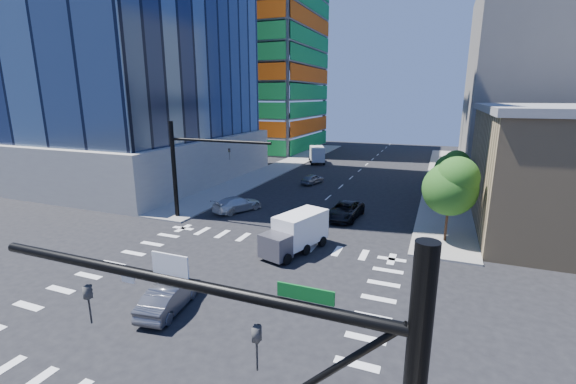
% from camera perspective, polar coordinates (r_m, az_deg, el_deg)
% --- Properties ---
extents(ground, '(160.00, 160.00, 0.00)m').
position_cam_1_polar(ground, '(23.83, -10.63, -14.67)').
color(ground, black).
rests_on(ground, ground).
extents(road_markings, '(20.00, 20.00, 0.01)m').
position_cam_1_polar(road_markings, '(23.83, -10.63, -14.66)').
color(road_markings, silver).
rests_on(road_markings, ground).
extents(sidewalk_ne, '(5.00, 60.00, 0.15)m').
position_cam_1_polar(sidewalk_ne, '(58.60, 22.23, 1.86)').
color(sidewalk_ne, gray).
rests_on(sidewalk_ne, ground).
extents(sidewalk_nw, '(5.00, 60.00, 0.15)m').
position_cam_1_polar(sidewalk_nw, '(63.33, -0.97, 3.75)').
color(sidewalk_nw, gray).
rests_on(sidewalk_nw, ground).
extents(construction_building, '(25.16, 34.50, 70.60)m').
position_cam_1_polar(construction_building, '(89.46, -4.73, 22.48)').
color(construction_building, slate).
rests_on(construction_building, ground).
extents(bg_building_ne, '(24.00, 30.00, 28.00)m').
position_cam_1_polar(bg_building_ne, '(74.18, 34.84, 13.64)').
color(bg_building_ne, '#66625C').
rests_on(bg_building_ne, ground).
extents(signal_mast_nw, '(10.20, 0.40, 9.00)m').
position_cam_1_polar(signal_mast_nw, '(36.60, -14.75, 4.35)').
color(signal_mast_nw, black).
rests_on(signal_mast_nw, sidewalk_nw).
extents(tree_south, '(4.16, 4.16, 6.82)m').
position_cam_1_polar(tree_south, '(32.12, 23.14, 0.90)').
color(tree_south, '#382316').
rests_on(tree_south, sidewalk_ne).
extents(tree_north, '(3.54, 3.52, 5.78)m').
position_cam_1_polar(tree_north, '(44.04, 23.23, 3.25)').
color(tree_north, '#382316').
rests_on(tree_north, sidewalk_ne).
extents(car_nb_far, '(2.99, 5.78, 1.56)m').
position_cam_1_polar(car_nb_far, '(37.03, 8.44, -2.73)').
color(car_nb_far, black).
rests_on(car_nb_far, ground).
extents(car_sb_near, '(4.13, 5.65, 1.52)m').
position_cam_1_polar(car_sb_near, '(39.24, -7.54, -1.77)').
color(car_sb_near, silver).
rests_on(car_sb_near, ground).
extents(car_sb_mid, '(2.51, 4.17, 1.33)m').
position_cam_1_polar(car_sb_mid, '(51.22, 3.66, 1.94)').
color(car_sb_mid, gray).
rests_on(car_sb_mid, ground).
extents(car_sb_cross, '(2.26, 4.74, 1.50)m').
position_cam_1_polar(car_sb_cross, '(22.58, -17.16, -14.64)').
color(car_sb_cross, '#55555A').
rests_on(car_sb_cross, ground).
extents(box_truck_near, '(3.81, 5.84, 2.83)m').
position_cam_1_polar(box_truck_near, '(28.71, 0.83, -6.57)').
color(box_truck_near, black).
rests_on(box_truck_near, ground).
extents(box_truck_far, '(4.37, 6.06, 2.92)m').
position_cam_1_polar(box_truck_far, '(67.66, 4.25, 5.42)').
color(box_truck_far, black).
rests_on(box_truck_far, ground).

